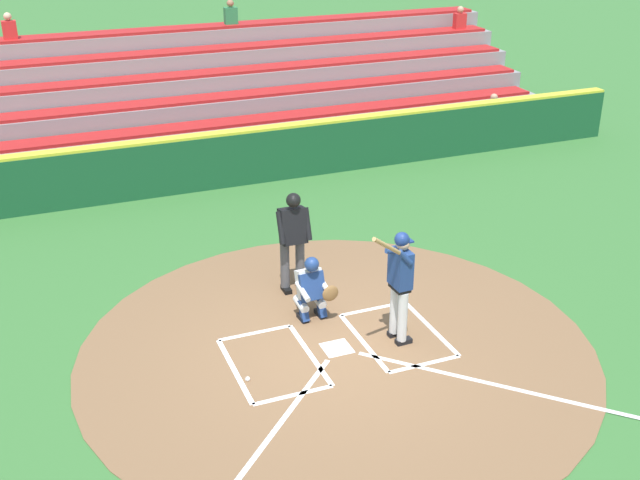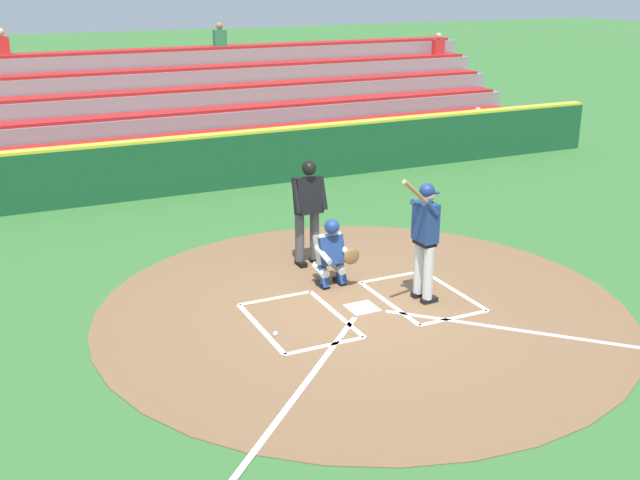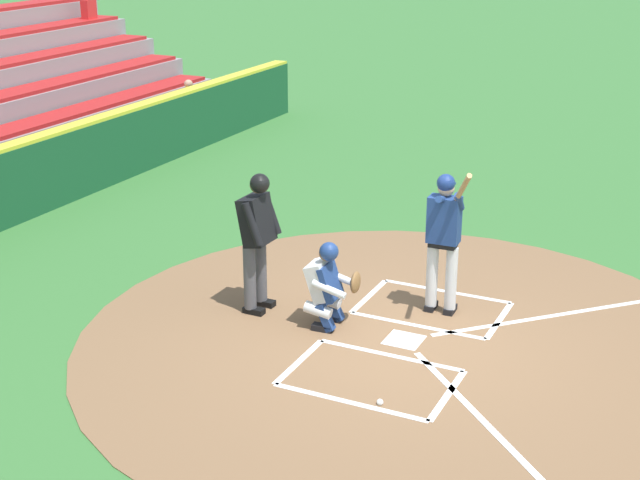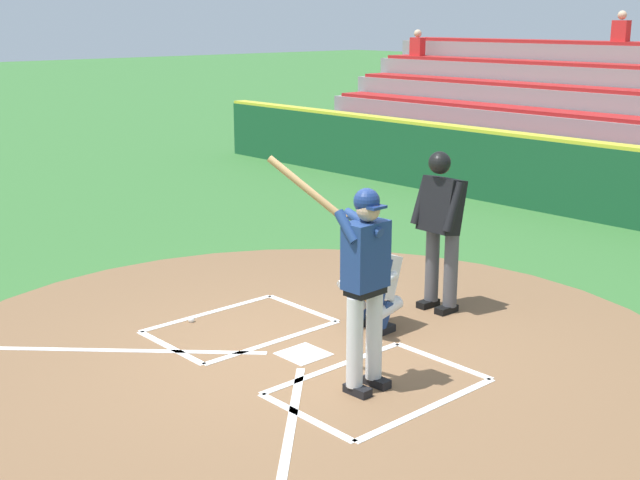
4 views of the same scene
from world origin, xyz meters
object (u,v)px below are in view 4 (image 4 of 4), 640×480
Objects in this scene: catcher at (374,279)px; plate_umpire at (441,220)px; baseball at (191,320)px; batter at (364,275)px.

plate_umpire reaches higher than catcher.
catcher is 2.10m from baseball.
batter is 2.74m from baseball.
batter reaches higher than plate_umpire.
batter reaches higher than baseball.
catcher is 15.27× the size of baseball.
baseball is at bearing 41.06° from catcher.
plate_umpire reaches higher than baseball.
catcher is 1.13m from plate_umpire.
plate_umpire is 25.20× the size of baseball.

